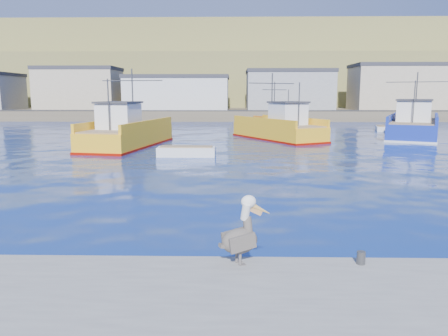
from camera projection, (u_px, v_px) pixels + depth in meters
The scene contains 10 objects.
ground at pixel (232, 236), 13.59m from camera, with size 260.00×260.00×0.00m, color navy.
dock_bollards at pixel (257, 257), 10.11m from camera, with size 36.20×0.20×0.30m.
far_shore at pixel (233, 77), 119.72m from camera, with size 200.00×81.00×24.00m.
trawler_yellow_a at pixel (127, 134), 36.72m from camera, with size 5.97×12.47×6.60m.
trawler_yellow_b at pixel (279, 129), 42.60m from camera, with size 8.82×11.68×6.50m.
trawler_blue at pixel (413, 126), 44.46m from camera, with size 9.27×13.46×6.70m.
boat_orange at pixel (279, 122), 54.41m from camera, with size 5.89×7.41×5.92m.
skiff_mid at pixel (186, 152), 31.03m from camera, with size 4.10×1.46×0.89m.
skiff_far at pixel (381, 129), 52.75m from camera, with size 1.97×3.65×0.75m.
pelican at pixel (241, 235), 10.01m from camera, with size 1.27×0.83×1.61m.
Camera 1 is at (0.04, -13.04, 4.38)m, focal length 35.00 mm.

